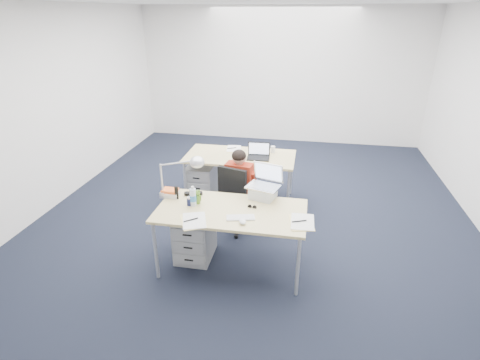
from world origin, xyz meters
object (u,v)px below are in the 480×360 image
Objects in this scene: wireless_keyboard at (241,218)px; water_bottle at (193,196)px; bear_figurine at (197,196)px; dark_laptop at (258,151)px; desk_lamp at (175,176)px; cordless_phone at (176,193)px; seated_person at (242,186)px; sunglasses at (252,207)px; computer_mouse at (243,222)px; silver_laptop at (263,183)px; drawer_pedestal_near at (195,236)px; desk_far at (240,158)px; far_cup at (273,149)px; headphones at (193,193)px; book_stack at (170,193)px; can_koozie at (189,201)px; desk_near at (231,214)px; office_chair at (238,211)px; drawer_pedestal_far at (202,182)px.

water_bottle is (-0.56, 0.18, 0.11)m from wireless_keyboard.
dark_laptop reaches higher than bear_figurine.
desk_lamp is 1.60m from dark_laptop.
water_bottle reaches higher than cordless_phone.
seated_person is 0.95m from sunglasses.
wireless_keyboard is at bearing 90.82° from computer_mouse.
silver_laptop is 3.65× the size of sunglasses.
drawer_pedestal_near is at bearing 148.76° from bear_figurine.
silver_laptop is at bearing -52.05° from seated_person.
silver_laptop is (0.35, -0.62, 0.36)m from seated_person.
desk_far is 0.52m from far_cup.
cordless_phone is 0.20m from desk_lamp.
desk_far is at bearing 80.42° from computer_mouse.
headphones is at bearing 21.07° from cordless_phone.
book_stack is 1.96× the size of far_cup.
water_bottle is at bearing 148.41° from wireless_keyboard.
can_koozie is at bearing -144.91° from bear_figurine.
sunglasses reaches higher than drawer_pedestal_near.
desk_near is 0.42m from bear_figurine.
office_chair is at bearing 71.20° from desk_lamp.
computer_mouse is at bearing -71.09° from seated_person.
dark_laptop reaches higher than computer_mouse.
book_stack is 0.59× the size of dark_laptop.
wireless_keyboard reaches higher than drawer_pedestal_near.
desk_lamp is 5.65× the size of far_cup.
office_chair reaches higher than drawer_pedestal_near.
bear_figurine is at bearing -96.84° from desk_far.
office_chair is at bearing -107.35° from far_cup.
seated_person reaches higher than office_chair.
office_chair reaches higher than cordless_phone.
desk_lamp reaches higher than book_stack.
desk_near is 2.91× the size of drawer_pedestal_far.
dark_laptop reaches higher than desk_far.
headphones is 0.26m from book_stack.
desk_lamp is at bearing 144.48° from can_koozie.
computer_mouse reaches higher than desk_near.
desk_far is at bearing 95.95° from desk_lamp.
bear_figurine is at bearing 6.75° from desk_lamp.
cordless_phone reaches higher than drawer_pedestal_far.
seated_person reaches higher than desk_far.
drawer_pedestal_near is 5.04× the size of computer_mouse.
bear_figurine is 0.88× the size of book_stack.
far_cup is (0.92, 1.71, -0.22)m from desk_lamp.
book_stack is at bearing -123.18° from seated_person.
water_bottle reaches higher than computer_mouse.
computer_mouse is 0.20× the size of desk_lamp.
desk_far is at bearing 78.08° from bear_figurine.
headphones is 0.25m from can_koozie.
computer_mouse is (-0.13, -0.60, -0.17)m from silver_laptop.
silver_laptop reaches higher than drawer_pedestal_far.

